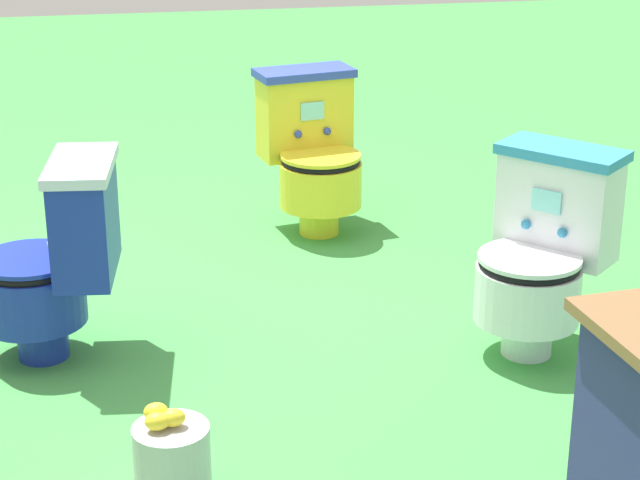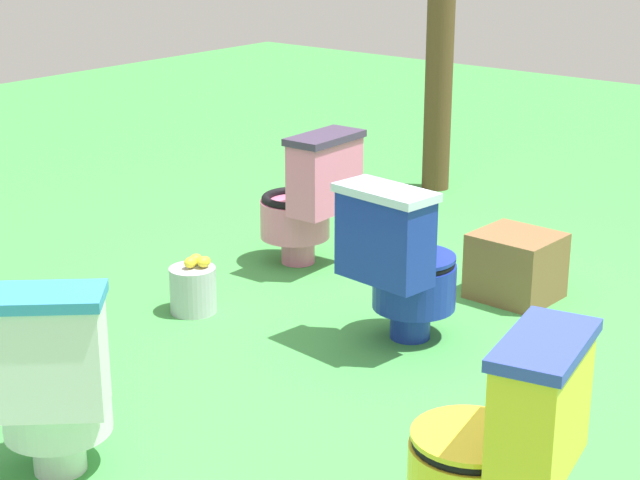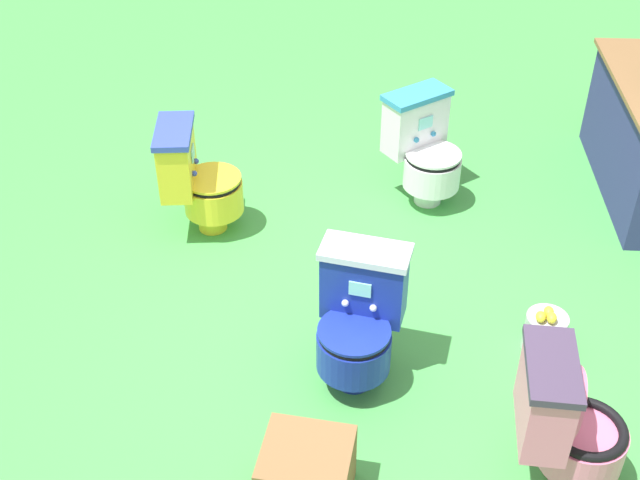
{
  "view_description": "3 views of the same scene",
  "coord_description": "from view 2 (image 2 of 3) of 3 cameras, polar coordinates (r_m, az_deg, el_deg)",
  "views": [
    {
      "loc": [
        -0.11,
        3.84,
        1.86
      ],
      "look_at": [
        -0.74,
        0.41,
        0.52
      ],
      "focal_mm": 64.65,
      "sensor_mm": 36.0,
      "label": 1
    },
    {
      "loc": [
        -3.42,
        -2.4,
        1.9
      ],
      "look_at": [
        -0.1,
        0.32,
        0.47
      ],
      "focal_mm": 59.3,
      "sensor_mm": 36.0,
      "label": 2
    },
    {
      "loc": [
        3.17,
        0.33,
        3.17
      ],
      "look_at": [
        -0.42,
        -0.23,
        0.42
      ],
      "focal_mm": 47.04,
      "sensor_mm": 36.0,
      "label": 3
    }
  ],
  "objects": [
    {
      "name": "toilet_yellow",
      "position": [
        3.17,
        9.71,
        -10.78
      ],
      "size": [
        0.49,
        0.56,
        0.73
      ],
      "rotation": [
        0.0,
        0.0,
        0.2
      ],
      "color": "yellow",
      "rests_on": "ground"
    },
    {
      "name": "wooden_post",
      "position": [
        6.95,
        6.48,
        9.82
      ],
      "size": [
        0.18,
        0.18,
        1.76
      ],
      "primitive_type": "cylinder",
      "color": "brown",
      "rests_on": "ground"
    },
    {
      "name": "lemon_bucket",
      "position": [
        5.01,
        -6.86,
        -2.61
      ],
      "size": [
        0.22,
        0.22,
        0.28
      ],
      "color": "#B7B7BF",
      "rests_on": "ground"
    },
    {
      "name": "toilet_blue",
      "position": [
        4.57,
        4.41,
        -1.24
      ],
      "size": [
        0.53,
        0.46,
        0.73
      ],
      "rotation": [
        0.0,
        0.0,
        4.6
      ],
      "color": "#192D9E",
      "rests_on": "ground"
    },
    {
      "name": "small_crate",
      "position": [
        5.22,
        10.53,
        -1.38
      ],
      "size": [
        0.37,
        0.4,
        0.33
      ],
      "primitive_type": "cube",
      "rotation": [
        0.0,
        0.0,
        4.68
      ],
      "color": "brown",
      "rests_on": "ground"
    },
    {
      "name": "toilet_white",
      "position": [
        3.6,
        -14.44,
        -7.39
      ],
      "size": [
        0.63,
        0.63,
        0.73
      ],
      "rotation": [
        0.0,
        0.0,
        5.46
      ],
      "color": "white",
      "rests_on": "ground"
    },
    {
      "name": "ground",
      "position": [
        4.59,
        3.85,
        -6.13
      ],
      "size": [
        14.0,
        14.0,
        0.0
      ],
      "primitive_type": "plane",
      "color": "#429947"
    },
    {
      "name": "toilet_pink",
      "position": [
        5.52,
        -0.62,
        2.3
      ],
      "size": [
        0.44,
        0.5,
        0.73
      ],
      "rotation": [
        0.0,
        0.0,
        0.03
      ],
      "color": "pink",
      "rests_on": "ground"
    }
  ]
}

